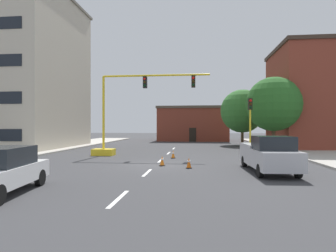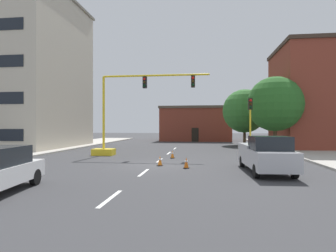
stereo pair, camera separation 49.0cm
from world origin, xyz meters
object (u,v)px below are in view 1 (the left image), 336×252
(traffic_cone_roadside_a, at_px, (189,163))
(traffic_cone_roadside_c, at_px, (173,154))
(sedan_white_near_left, at_px, (0,170))
(traffic_cone_roadside_b, at_px, (162,161))
(traffic_signal_gantry, at_px, (119,129))
(pickup_truck_silver, at_px, (268,154))
(tree_right_mid, at_px, (274,104))
(tree_right_far, at_px, (242,111))
(traffic_light_pole_right, at_px, (250,114))

(traffic_cone_roadside_a, relative_size, traffic_cone_roadside_c, 1.06)
(sedan_white_near_left, height_order, traffic_cone_roadside_b, sedan_white_near_left)
(traffic_signal_gantry, xyz_separation_m, sedan_white_near_left, (-0.53, -13.80, -1.41))
(pickup_truck_silver, bearing_deg, tree_right_mid, 74.63)
(tree_right_far, bearing_deg, traffic_cone_roadside_c, -115.56)
(tree_right_mid, relative_size, pickup_truck_silver, 1.34)
(traffic_cone_roadside_c, bearing_deg, tree_right_mid, 37.15)
(traffic_cone_roadside_b, bearing_deg, traffic_cone_roadside_a, -26.77)
(traffic_signal_gantry, xyz_separation_m, tree_right_mid, (14.18, 5.61, 2.38))
(pickup_truck_silver, bearing_deg, traffic_signal_gantry, 144.36)
(pickup_truck_silver, height_order, sedan_white_near_left, pickup_truck_silver)
(traffic_cone_roadside_a, bearing_deg, sedan_white_near_left, -133.04)
(traffic_signal_gantry, xyz_separation_m, tree_right_far, (12.47, 14.56, 2.15))
(pickup_truck_silver, bearing_deg, traffic_cone_roadside_b, 163.19)
(pickup_truck_silver, height_order, traffic_cone_roadside_b, pickup_truck_silver)
(sedan_white_near_left, distance_m, traffic_cone_roadside_b, 9.52)
(tree_right_mid, relative_size, sedan_white_near_left, 1.57)
(pickup_truck_silver, xyz_separation_m, traffic_cone_roadside_b, (-6.08, 1.84, -0.67))
(traffic_light_pole_right, bearing_deg, pickup_truck_silver, -93.26)
(traffic_cone_roadside_a, bearing_deg, traffic_signal_gantry, 133.19)
(tree_right_mid, distance_m, sedan_white_near_left, 24.65)
(traffic_signal_gantry, relative_size, pickup_truck_silver, 1.80)
(traffic_light_pole_right, xyz_separation_m, traffic_cone_roadside_b, (-6.54, -6.24, -3.22))
(tree_right_far, height_order, tree_right_mid, tree_right_mid)
(traffic_signal_gantry, bearing_deg, tree_right_far, 49.40)
(tree_right_far, relative_size, sedan_white_near_left, 1.55)
(traffic_signal_gantry, relative_size, tree_right_mid, 1.34)
(pickup_truck_silver, distance_m, sedan_white_near_left, 12.72)
(traffic_signal_gantry, height_order, sedan_white_near_left, traffic_signal_gantry)
(tree_right_mid, distance_m, pickup_truck_silver, 14.16)
(tree_right_mid, relative_size, traffic_cone_roadside_a, 11.36)
(tree_right_far, distance_m, pickup_truck_silver, 22.48)
(traffic_light_pole_right, height_order, traffic_cone_roadside_a, traffic_light_pole_right)
(tree_right_far, bearing_deg, sedan_white_near_left, -114.64)
(traffic_signal_gantry, height_order, tree_right_mid, tree_right_mid)
(traffic_cone_roadside_b, bearing_deg, pickup_truck_silver, -16.81)
(sedan_white_near_left, xyz_separation_m, traffic_cone_roadside_a, (6.73, 7.20, -0.57))
(traffic_signal_gantry, height_order, tree_right_far, tree_right_far)
(traffic_light_pole_right, distance_m, tree_right_far, 14.15)
(sedan_white_near_left, bearing_deg, traffic_light_pole_right, 51.10)
(pickup_truck_silver, relative_size, traffic_cone_roadside_a, 8.46)
(traffic_cone_roadside_c, bearing_deg, pickup_truck_silver, -46.51)
(pickup_truck_silver, relative_size, traffic_cone_roadside_c, 8.96)
(traffic_signal_gantry, relative_size, traffic_cone_roadside_a, 15.26)
(traffic_signal_gantry, xyz_separation_m, traffic_light_pole_right, (11.01, 0.51, 1.23))
(traffic_cone_roadside_b, bearing_deg, traffic_cone_roadside_c, 85.65)
(tree_right_far, xyz_separation_m, traffic_cone_roadside_b, (-8.00, -20.28, -4.14))
(tree_right_mid, height_order, pickup_truck_silver, tree_right_mid)
(sedan_white_near_left, bearing_deg, traffic_cone_roadside_c, 66.58)
(pickup_truck_silver, height_order, traffic_cone_roadside_c, pickup_truck_silver)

